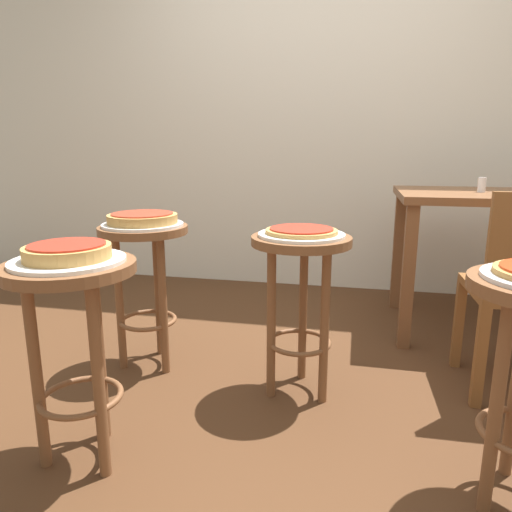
# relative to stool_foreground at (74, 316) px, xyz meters

# --- Properties ---
(ground_plane) EXTENTS (6.00, 6.00, 0.00)m
(ground_plane) POSITION_rel_stool_foreground_xyz_m (0.57, 0.56, -0.50)
(ground_plane) COLOR #4C2D19
(back_wall) EXTENTS (6.00, 0.10, 3.00)m
(back_wall) POSITION_rel_stool_foreground_xyz_m (0.57, 2.21, 1.00)
(back_wall) COLOR silver
(back_wall) RESTS_ON ground_plane
(stool_foreground) EXTENTS (0.40, 0.40, 0.67)m
(stool_foreground) POSITION_rel_stool_foreground_xyz_m (0.00, 0.00, 0.00)
(stool_foreground) COLOR brown
(stool_foreground) RESTS_ON ground_plane
(serving_plate_foreground) EXTENTS (0.34, 0.34, 0.01)m
(serving_plate_foreground) POSITION_rel_stool_foreground_xyz_m (-0.00, 0.00, 0.18)
(serving_plate_foreground) COLOR white
(serving_plate_foreground) RESTS_ON stool_foreground
(pizza_foreground) EXTENTS (0.25, 0.25, 0.05)m
(pizza_foreground) POSITION_rel_stool_foreground_xyz_m (-0.00, 0.00, 0.20)
(pizza_foreground) COLOR tan
(pizza_foreground) RESTS_ON serving_plate_foreground
(stool_leftside) EXTENTS (0.40, 0.40, 0.67)m
(stool_leftside) POSITION_rel_stool_foreground_xyz_m (0.63, 0.58, 0.00)
(stool_leftside) COLOR brown
(stool_leftside) RESTS_ON ground_plane
(serving_plate_leftside) EXTENTS (0.34, 0.34, 0.01)m
(serving_plate_leftside) POSITION_rel_stool_foreground_xyz_m (0.63, 0.58, 0.18)
(serving_plate_leftside) COLOR white
(serving_plate_leftside) RESTS_ON stool_leftside
(pizza_leftside) EXTENTS (0.28, 0.28, 0.02)m
(pizza_leftside) POSITION_rel_stool_foreground_xyz_m (0.63, 0.58, 0.19)
(pizza_leftside) COLOR tan
(pizza_leftside) RESTS_ON serving_plate_leftside
(stool_rear) EXTENTS (0.40, 0.40, 0.67)m
(stool_rear) POSITION_rel_stool_foreground_xyz_m (-0.09, 0.68, 0.00)
(stool_rear) COLOR brown
(stool_rear) RESTS_ON ground_plane
(serving_plate_rear) EXTENTS (0.36, 0.36, 0.01)m
(serving_plate_rear) POSITION_rel_stool_foreground_xyz_m (-0.09, 0.68, 0.18)
(serving_plate_rear) COLOR silver
(serving_plate_rear) RESTS_ON stool_rear
(pizza_rear) EXTENTS (0.31, 0.31, 0.05)m
(pizza_rear) POSITION_rel_stool_foreground_xyz_m (-0.09, 0.68, 0.20)
(pizza_rear) COLOR tan
(pizza_rear) RESTS_ON serving_plate_rear
(dining_table) EXTENTS (1.01, 0.75, 0.78)m
(dining_table) POSITION_rel_stool_foreground_xyz_m (1.56, 1.47, 0.16)
(dining_table) COLOR brown
(dining_table) RESTS_ON ground_plane
(condiment_shaker) EXTENTS (0.04, 0.04, 0.08)m
(condiment_shaker) POSITION_rel_stool_foreground_xyz_m (1.47, 1.45, 0.32)
(condiment_shaker) COLOR white
(condiment_shaker) RESTS_ON dining_table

